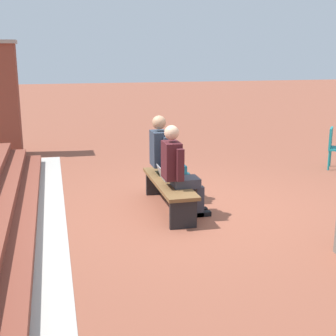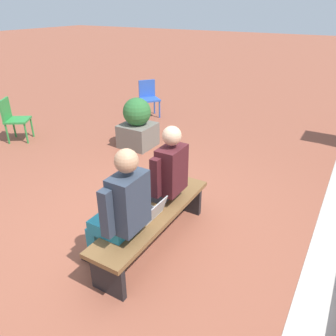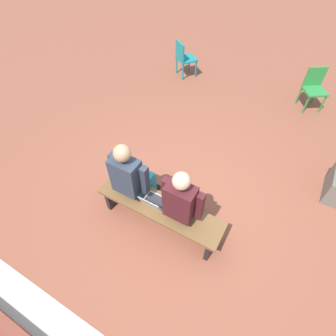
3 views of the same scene
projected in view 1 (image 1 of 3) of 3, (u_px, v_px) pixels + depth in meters
name	position (u px, v px, depth m)	size (l,w,h in m)	color
ground_plane	(195.00, 210.00, 7.09)	(60.00, 60.00, 0.00)	brown
concrete_strip	(52.00, 219.00, 6.70)	(8.27, 0.40, 0.01)	#B7B2A8
brick_pillar_right_of_steps	(6.00, 99.00, 10.53)	(0.64, 0.64, 2.58)	brown
bench	(169.00, 187.00, 7.02)	(1.80, 0.44, 0.45)	brown
person_student	(179.00, 168.00, 6.65)	(0.54, 0.68, 1.34)	#383842
person_adult	(166.00, 156.00, 7.38)	(0.56, 0.71, 1.37)	teal
laptop	(167.00, 176.00, 7.06)	(0.32, 0.29, 0.21)	#9EA0A5
plastic_chair_mid_courtyard	(336.00, 146.00, 9.47)	(0.59, 0.59, 0.84)	teal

